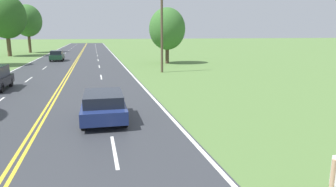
{
  "coord_description": "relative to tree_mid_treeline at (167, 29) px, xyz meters",
  "views": [
    {
      "loc": [
        2.56,
        -2.35,
        4.01
      ],
      "look_at": [
        6.14,
        12.26,
        0.94
      ],
      "focal_mm": 32.0,
      "sensor_mm": 36.0,
      "label": 1
    }
  ],
  "objects": [
    {
      "name": "utility_pole_midground",
      "position": [
        -2.66,
        -8.7,
        -0.2
      ],
      "size": [
        1.8,
        0.24,
        8.26
      ],
      "color": "brown",
      "rests_on": "ground"
    },
    {
      "name": "car_dark_green_sedan_mid_near",
      "position": [
        -14.61,
        7.26,
        -3.71
      ],
      "size": [
        1.73,
        3.94,
        1.5
      ],
      "rotation": [
        0.0,
        0.0,
        1.57
      ],
      "color": "black",
      "rests_on": "ground"
    },
    {
      "name": "tree_far_back",
      "position": [
        -21.99,
        27.78,
        1.85
      ],
      "size": [
        5.48,
        5.48,
        9.52
      ],
      "color": "brown",
      "rests_on": "ground"
    },
    {
      "name": "tree_mid_treeline",
      "position": [
        0.0,
        0.0,
        0.0
      ],
      "size": [
        4.7,
        4.7,
        7.2
      ],
      "color": "#473828",
      "rests_on": "ground"
    },
    {
      "name": "tree_right_cluster",
      "position": [
        -23.59,
        18.62,
        2.22
      ],
      "size": [
        6.49,
        6.49,
        10.46
      ],
      "color": "brown",
      "rests_on": "ground"
    },
    {
      "name": "car_dark_blue_hatchback_nearest",
      "position": [
        -9.05,
        -24.89,
        -3.77
      ],
      "size": [
        2.03,
        3.82,
        1.33
      ],
      "rotation": [
        0.0,
        0.0,
        -1.59
      ],
      "color": "black",
      "rests_on": "ground"
    }
  ]
}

